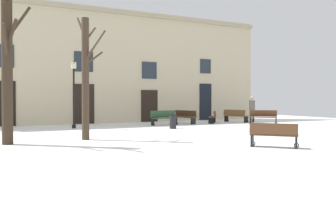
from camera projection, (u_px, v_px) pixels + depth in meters
ground_plane at (188, 136)px, 15.67m from camera, size 36.69×36.69×0.00m
building_facade at (117, 65)px, 24.43m from camera, size 22.93×0.60×7.77m
tree_right_of_center at (7, 64)px, 12.68m from camera, size 1.15×1.10×5.81m
tree_left_of_center at (86, 73)px, 14.25m from camera, size 1.05×2.42×5.11m
streetlamp at (74, 87)px, 19.67m from camera, size 0.30×0.30×3.73m
litter_bin at (173, 122)px, 19.44m from camera, size 0.39×0.39×0.78m
bench_near_lamp at (274, 135)px, 11.92m from camera, size 1.40×1.47×0.83m
bench_back_to_back_left at (164, 118)px, 22.13m from camera, size 1.71×0.59×0.91m
bench_facing_shops at (213, 117)px, 23.97m from camera, size 1.31×1.50×0.83m
bench_back_to_back_right at (235, 116)px, 25.00m from camera, size 1.03×1.83×0.88m
bench_near_center_tree at (184, 117)px, 23.37m from camera, size 1.01×1.93×0.88m
bench_by_litter_bin at (263, 117)px, 22.67m from camera, size 1.54×1.51×0.92m
person_near_bench at (252, 108)px, 24.91m from camera, size 0.44×0.39×1.81m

